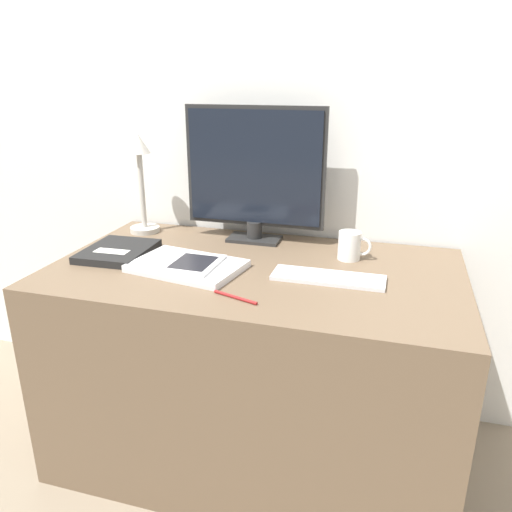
{
  "coord_description": "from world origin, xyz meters",
  "views": [
    {
      "loc": [
        0.42,
        -1.26,
        1.28
      ],
      "look_at": [
        0.02,
        0.11,
        0.77
      ],
      "focal_mm": 35.0,
      "sensor_mm": 36.0,
      "label": 1
    }
  ],
  "objects_px": {
    "monitor": "(254,173)",
    "keyboard": "(328,277)",
    "ereader": "(193,263)",
    "pen": "(235,297)",
    "desk_lamp": "(141,176)",
    "laptop": "(187,266)",
    "notebook": "(118,251)",
    "coffee_mug": "(350,246)"
  },
  "relations": [
    {
      "from": "keyboard",
      "to": "desk_lamp",
      "type": "height_order",
      "value": "desk_lamp"
    },
    {
      "from": "desk_lamp",
      "to": "pen",
      "type": "relative_size",
      "value": 2.7
    },
    {
      "from": "keyboard",
      "to": "notebook",
      "type": "relative_size",
      "value": 1.29
    },
    {
      "from": "ereader",
      "to": "pen",
      "type": "distance_m",
      "value": 0.25
    },
    {
      "from": "keyboard",
      "to": "desk_lamp",
      "type": "relative_size",
      "value": 0.9
    },
    {
      "from": "monitor",
      "to": "ereader",
      "type": "bearing_deg",
      "value": -104.63
    },
    {
      "from": "desk_lamp",
      "to": "notebook",
      "type": "bearing_deg",
      "value": -81.41
    },
    {
      "from": "keyboard",
      "to": "laptop",
      "type": "bearing_deg",
      "value": -174.81
    },
    {
      "from": "notebook",
      "to": "ereader",
      "type": "bearing_deg",
      "value": -13.2
    },
    {
      "from": "desk_lamp",
      "to": "coffee_mug",
      "type": "relative_size",
      "value": 3.41
    },
    {
      "from": "notebook",
      "to": "desk_lamp",
      "type": "bearing_deg",
      "value": 98.59
    },
    {
      "from": "desk_lamp",
      "to": "notebook",
      "type": "distance_m",
      "value": 0.34
    },
    {
      "from": "keyboard",
      "to": "desk_lamp",
      "type": "bearing_deg",
      "value": 159.36
    },
    {
      "from": "laptop",
      "to": "ereader",
      "type": "bearing_deg",
      "value": -25.41
    },
    {
      "from": "desk_lamp",
      "to": "coffee_mug",
      "type": "height_order",
      "value": "desk_lamp"
    },
    {
      "from": "laptop",
      "to": "desk_lamp",
      "type": "bearing_deg",
      "value": 134.6
    },
    {
      "from": "desk_lamp",
      "to": "pen",
      "type": "height_order",
      "value": "desk_lamp"
    },
    {
      "from": "monitor",
      "to": "pen",
      "type": "xyz_separation_m",
      "value": [
        0.1,
        -0.51,
        -0.25
      ]
    },
    {
      "from": "ereader",
      "to": "notebook",
      "type": "height_order",
      "value": "ereader"
    },
    {
      "from": "keyboard",
      "to": "ereader",
      "type": "distance_m",
      "value": 0.42
    },
    {
      "from": "coffee_mug",
      "to": "keyboard",
      "type": "bearing_deg",
      "value": -101.81
    },
    {
      "from": "monitor",
      "to": "notebook",
      "type": "bearing_deg",
      "value": -144.82
    },
    {
      "from": "desk_lamp",
      "to": "coffee_mug",
      "type": "xyz_separation_m",
      "value": [
        0.81,
        -0.09,
        -0.17
      ]
    },
    {
      "from": "keyboard",
      "to": "coffee_mug",
      "type": "relative_size",
      "value": 3.07
    },
    {
      "from": "laptop",
      "to": "keyboard",
      "type": "bearing_deg",
      "value": 5.19
    },
    {
      "from": "notebook",
      "to": "coffee_mug",
      "type": "xyz_separation_m",
      "value": [
        0.76,
        0.18,
        0.03
      ]
    },
    {
      "from": "monitor",
      "to": "notebook",
      "type": "relative_size",
      "value": 1.96
    },
    {
      "from": "desk_lamp",
      "to": "pen",
      "type": "xyz_separation_m",
      "value": [
        0.54,
        -0.5,
        -0.22
      ]
    },
    {
      "from": "pen",
      "to": "notebook",
      "type": "bearing_deg",
      "value": 155.43
    },
    {
      "from": "desk_lamp",
      "to": "pen",
      "type": "bearing_deg",
      "value": -42.61
    },
    {
      "from": "monitor",
      "to": "keyboard",
      "type": "xyz_separation_m",
      "value": [
        0.32,
        -0.3,
        -0.24
      ]
    },
    {
      "from": "desk_lamp",
      "to": "coffee_mug",
      "type": "bearing_deg",
      "value": -6.37
    },
    {
      "from": "monitor",
      "to": "ereader",
      "type": "distance_m",
      "value": 0.43
    },
    {
      "from": "monitor",
      "to": "pen",
      "type": "height_order",
      "value": "monitor"
    },
    {
      "from": "ereader",
      "to": "desk_lamp",
      "type": "bearing_deg",
      "value": 135.81
    },
    {
      "from": "desk_lamp",
      "to": "notebook",
      "type": "xyz_separation_m",
      "value": [
        0.04,
        -0.27,
        -0.21
      ]
    },
    {
      "from": "desk_lamp",
      "to": "keyboard",
      "type": "bearing_deg",
      "value": -20.64
    },
    {
      "from": "laptop",
      "to": "ereader",
      "type": "xyz_separation_m",
      "value": [
        0.03,
        -0.01,
        0.02
      ]
    },
    {
      "from": "keyboard",
      "to": "laptop",
      "type": "xyz_separation_m",
      "value": [
        -0.44,
        -0.04,
        0.0
      ]
    },
    {
      "from": "monitor",
      "to": "ereader",
      "type": "relative_size",
      "value": 2.62
    },
    {
      "from": "monitor",
      "to": "keyboard",
      "type": "distance_m",
      "value": 0.5
    },
    {
      "from": "keyboard",
      "to": "pen",
      "type": "xyz_separation_m",
      "value": [
        -0.22,
        -0.21,
        -0.0
      ]
    }
  ]
}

